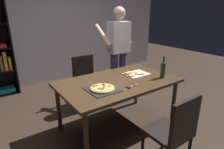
% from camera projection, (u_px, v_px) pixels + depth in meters
% --- Properties ---
extents(ground_plane, '(12.00, 12.00, 0.00)m').
position_uv_depth(ground_plane, '(118.00, 126.00, 2.89)').
color(ground_plane, '#38281E').
extents(back_wall, '(6.40, 0.10, 2.80)m').
position_uv_depth(back_wall, '(52.00, 23.00, 4.44)').
color(back_wall, '#BCB7C6').
rests_on(back_wall, ground_plane).
extents(dining_table, '(1.65, 0.99, 0.75)m').
position_uv_depth(dining_table, '(118.00, 85.00, 2.67)').
color(dining_table, '#4C331E').
rests_on(dining_table, ground_plane).
extents(chair_near_camera, '(0.42, 0.42, 0.90)m').
position_uv_depth(chair_near_camera, '(175.00, 129.00, 1.97)').
color(chair_near_camera, black).
rests_on(chair_near_camera, ground_plane).
extents(chair_far_side, '(0.42, 0.42, 0.90)m').
position_uv_depth(chair_far_side, '(86.00, 77.00, 3.48)').
color(chair_far_side, black).
rests_on(chair_far_side, ground_plane).
extents(person_serving_pizza, '(0.55, 0.54, 1.75)m').
position_uv_depth(person_serving_pizza, '(118.00, 50.00, 3.47)').
color(person_serving_pizza, '#38476B').
rests_on(person_serving_pizza, ground_plane).
extents(pepperoni_pizza_on_tray, '(0.37, 0.37, 0.04)m').
position_uv_depth(pepperoni_pizza_on_tray, '(103.00, 89.00, 2.34)').
color(pepperoni_pizza_on_tray, '#2D2D33').
rests_on(pepperoni_pizza_on_tray, dining_table).
extents(pizza_slices_on_towel, '(0.36, 0.28, 0.03)m').
position_uv_depth(pizza_slices_on_towel, '(135.00, 74.00, 2.90)').
color(pizza_slices_on_towel, white).
rests_on(pizza_slices_on_towel, dining_table).
extents(wine_bottle, '(0.07, 0.07, 0.32)m').
position_uv_depth(wine_bottle, '(163.00, 70.00, 2.73)').
color(wine_bottle, '#194723').
rests_on(wine_bottle, dining_table).
extents(kitchen_scissors, '(0.19, 0.09, 0.01)m').
position_uv_depth(kitchen_scissors, '(130.00, 87.00, 2.42)').
color(kitchen_scissors, silver).
rests_on(kitchen_scissors, dining_table).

